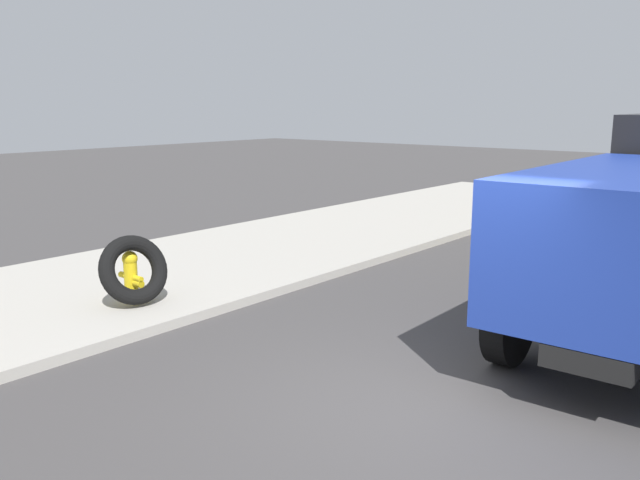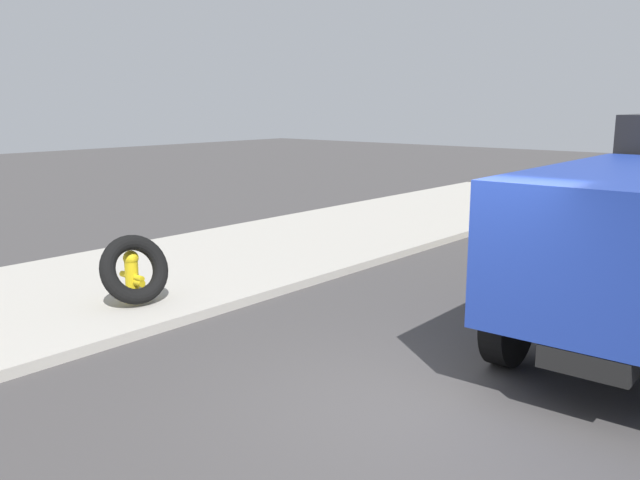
# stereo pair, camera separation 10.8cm
# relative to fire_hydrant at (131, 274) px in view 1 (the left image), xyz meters

# --- Properties ---
(ground_plane) EXTENTS (80.00, 80.00, 0.00)m
(ground_plane) POSITION_rel_fire_hydrant_xyz_m (-0.08, -5.25, -0.57)
(ground_plane) COLOR #423F3F
(sidewalk_curb) EXTENTS (36.00, 5.00, 0.15)m
(sidewalk_curb) POSITION_rel_fire_hydrant_xyz_m (-0.08, 1.25, -0.50)
(sidewalk_curb) COLOR #ADA89E
(sidewalk_curb) RESTS_ON ground
(fire_hydrant) EXTENTS (0.24, 0.54, 0.79)m
(fire_hydrant) POSITION_rel_fire_hydrant_xyz_m (0.00, 0.00, 0.00)
(fire_hydrant) COLOR yellow
(fire_hydrant) RESTS_ON sidewalk_curb
(loose_tire) EXTENTS (1.17, 0.80, 1.09)m
(loose_tire) POSITION_rel_fire_hydrant_xyz_m (-0.09, -0.22, 0.12)
(loose_tire) COLOR black
(loose_tire) RESTS_ON sidewalk_curb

